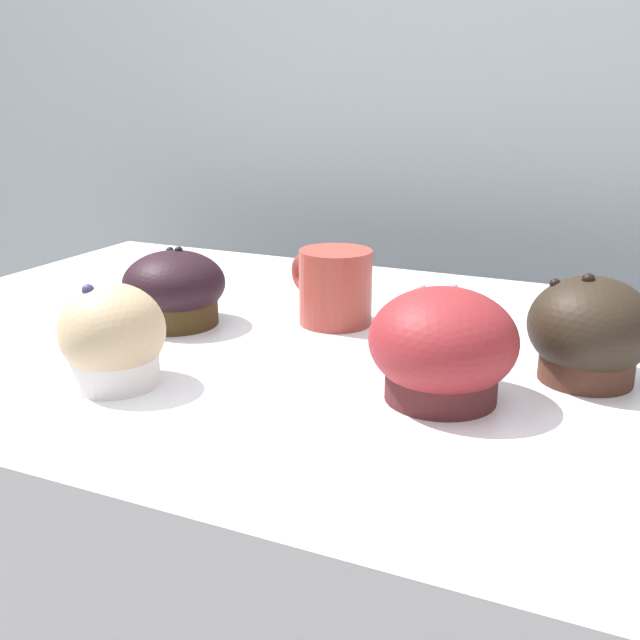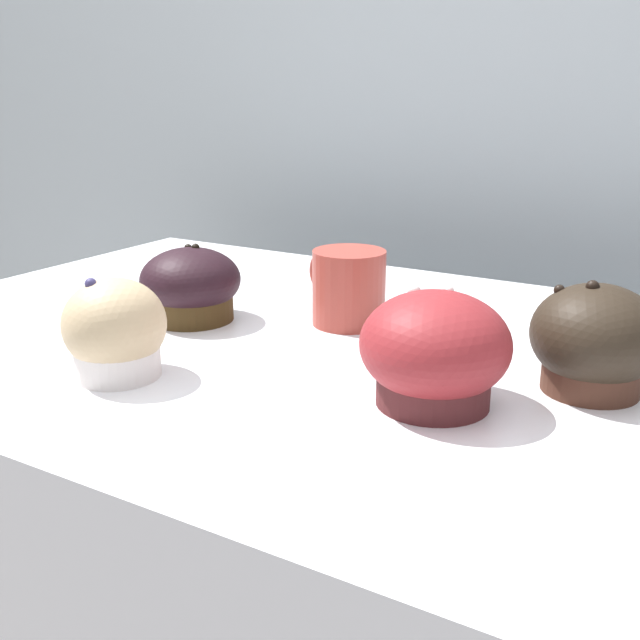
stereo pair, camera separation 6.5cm
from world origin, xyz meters
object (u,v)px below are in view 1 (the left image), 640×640
(muffin_front_left, at_px, (175,290))
(coffee_cup, at_px, (334,285))
(muffin_back_right, at_px, (113,339))
(muffin_front_center, at_px, (590,332))
(muffin_back_left, at_px, (443,348))

(muffin_front_left, height_order, coffee_cup, muffin_front_left)
(muffin_back_right, bearing_deg, muffin_front_left, 107.83)
(muffin_front_center, bearing_deg, muffin_front_left, -177.84)
(muffin_front_center, bearing_deg, muffin_back_left, -137.61)
(muffin_back_right, xyz_separation_m, coffee_cup, (0.10, 0.23, 0.00))
(muffin_back_left, relative_size, muffin_front_left, 1.11)
(coffee_cup, bearing_deg, muffin_back_right, -112.87)
(muffin_front_center, distance_m, coffee_cup, 0.27)
(muffin_front_center, distance_m, muffin_back_right, 0.40)
(muffin_back_left, bearing_deg, coffee_cup, 136.48)
(muffin_front_center, xyz_separation_m, muffin_back_left, (-0.10, -0.09, 0.00))
(muffin_back_left, distance_m, muffin_back_right, 0.27)
(muffin_back_right, xyz_separation_m, muffin_front_left, (-0.05, 0.16, -0.00))
(muffin_front_center, relative_size, muffin_back_right, 1.16)
(muffin_back_right, height_order, muffin_front_left, muffin_back_right)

